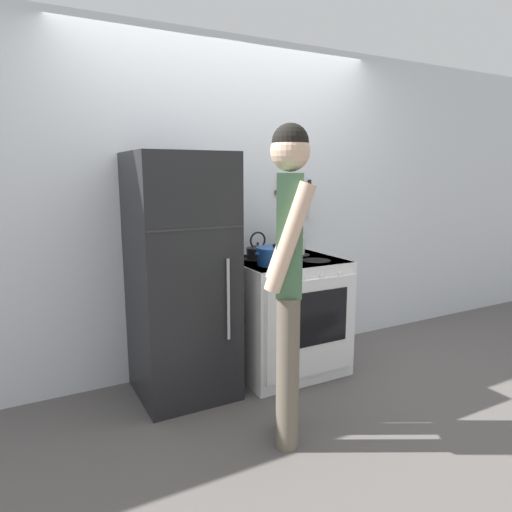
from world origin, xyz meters
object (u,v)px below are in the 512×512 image
object	(u,v)px
person	(289,268)
utensil_jar	(298,245)
refrigerator	(181,277)
dutch_oven_pot	(275,256)
stove_range	(287,315)
tea_kettle	(258,251)

from	to	relation	value
person	utensil_jar	bearing A→B (deg)	-4.77
refrigerator	dutch_oven_pot	bearing A→B (deg)	-13.67
refrigerator	stove_range	world-z (taller)	refrigerator
dutch_oven_pot	utensil_jar	xyz separation A→B (m)	(0.39, 0.28, 0.01)
refrigerator	tea_kettle	bearing A→B (deg)	10.03
dutch_oven_pot	person	size ratio (longest dim) A/B	0.17
stove_range	utensil_jar	distance (m)	0.57
refrigerator	person	size ratio (longest dim) A/B	0.93
tea_kettle	person	world-z (taller)	person
dutch_oven_pot	tea_kettle	xyz separation A→B (m)	(0.01, 0.27, -0.01)
refrigerator	utensil_jar	size ratio (longest dim) A/B	6.31
tea_kettle	stove_range	bearing A→B (deg)	-44.22
dutch_oven_pot	utensil_jar	bearing A→B (deg)	36.03
tea_kettle	person	bearing A→B (deg)	-108.93
refrigerator	dutch_oven_pot	world-z (taller)	refrigerator
refrigerator	person	bearing A→B (deg)	-68.49
refrigerator	stove_range	distance (m)	0.92
stove_range	tea_kettle	xyz separation A→B (m)	(-0.17, 0.16, 0.49)
refrigerator	utensil_jar	world-z (taller)	refrigerator
refrigerator	tea_kettle	xyz separation A→B (m)	(0.66, 0.12, 0.11)
refrigerator	utensil_jar	xyz separation A→B (m)	(1.03, 0.12, 0.13)
utensil_jar	person	xyz separation A→B (m)	(-0.70, -0.97, 0.06)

